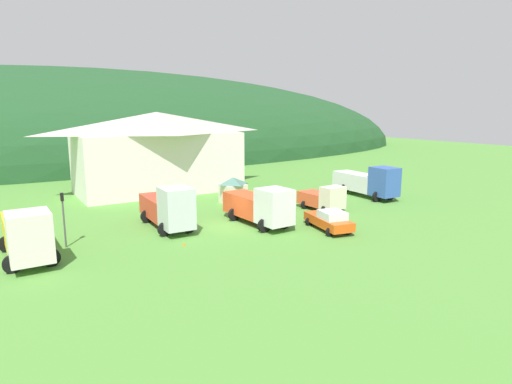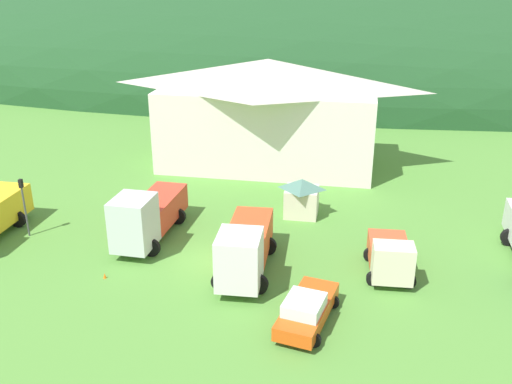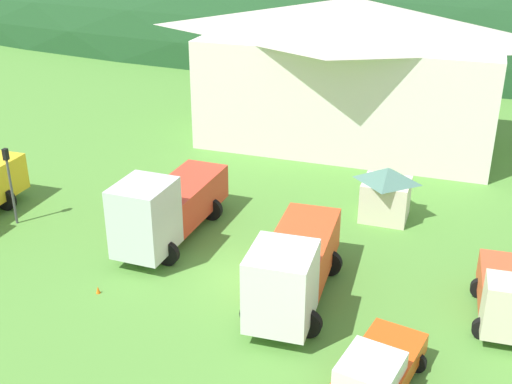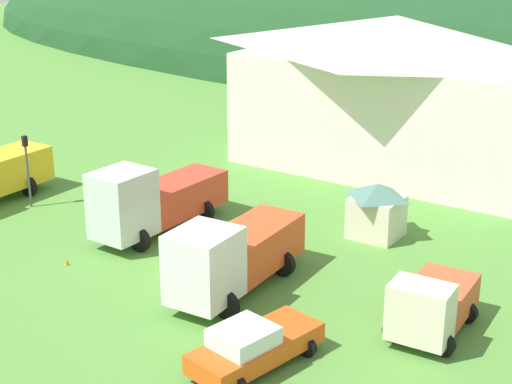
{
  "view_description": "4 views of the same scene",
  "coord_description": "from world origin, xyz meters",
  "px_view_note": "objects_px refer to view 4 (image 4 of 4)",
  "views": [
    {
      "loc": [
        -16.0,
        -30.68,
        9.53
      ],
      "look_at": [
        3.27,
        0.49,
        2.49
      ],
      "focal_mm": 30.48,
      "sensor_mm": 36.0,
      "label": 1
    },
    {
      "loc": [
        8.33,
        -27.87,
        15.86
      ],
      "look_at": [
        2.17,
        4.9,
        2.56
      ],
      "focal_mm": 38.88,
      "sensor_mm": 36.0,
      "label": 2
    },
    {
      "loc": [
        8.32,
        -21.68,
        14.37
      ],
      "look_at": [
        -0.96,
        4.98,
        1.63
      ],
      "focal_mm": 45.19,
      "sensor_mm": 36.0,
      "label": 3
    },
    {
      "loc": [
        19.55,
        -24.3,
        14.39
      ],
      "look_at": [
        0.24,
        4.21,
        2.31
      ],
      "focal_mm": 54.71,
      "sensor_mm": 36.0,
      "label": 4
    }
  ],
  "objects_px": {
    "light_truck_cream": "(431,304)",
    "heavy_rig_white": "(231,255)",
    "traffic_cone_near_pickup": "(67,265)",
    "traffic_cone_mid_row": "(185,216)",
    "depot_building": "(393,92)",
    "traffic_light_west": "(27,163)",
    "service_pickup_orange": "(253,346)",
    "play_shed_cream": "(377,209)",
    "tow_truck_silver": "(152,200)"
  },
  "relations": [
    {
      "from": "light_truck_cream",
      "to": "heavy_rig_white",
      "type": "bearing_deg",
      "value": -83.61
    },
    {
      "from": "traffic_cone_near_pickup",
      "to": "traffic_cone_mid_row",
      "type": "bearing_deg",
      "value": 86.4
    },
    {
      "from": "heavy_rig_white",
      "to": "traffic_cone_near_pickup",
      "type": "height_order",
      "value": "heavy_rig_white"
    },
    {
      "from": "depot_building",
      "to": "traffic_light_west",
      "type": "relative_size",
      "value": 4.99
    },
    {
      "from": "service_pickup_orange",
      "to": "traffic_light_west",
      "type": "distance_m",
      "value": 19.67
    },
    {
      "from": "play_shed_cream",
      "to": "traffic_cone_near_pickup",
      "type": "relative_size",
      "value": 4.26
    },
    {
      "from": "depot_building",
      "to": "play_shed_cream",
      "type": "distance_m",
      "value": 11.71
    },
    {
      "from": "heavy_rig_white",
      "to": "traffic_light_west",
      "type": "height_order",
      "value": "traffic_light_west"
    },
    {
      "from": "service_pickup_orange",
      "to": "traffic_light_west",
      "type": "xyz_separation_m",
      "value": [
        -18.56,
        6.32,
        1.57
      ]
    },
    {
      "from": "service_pickup_orange",
      "to": "traffic_cone_near_pickup",
      "type": "distance_m",
      "value": 11.69
    },
    {
      "from": "play_shed_cream",
      "to": "traffic_cone_near_pickup",
      "type": "distance_m",
      "value": 14.5
    },
    {
      "from": "traffic_light_west",
      "to": "traffic_cone_near_pickup",
      "type": "bearing_deg",
      "value": -29.98
    },
    {
      "from": "tow_truck_silver",
      "to": "traffic_light_west",
      "type": "bearing_deg",
      "value": -82.86
    },
    {
      "from": "depot_building",
      "to": "tow_truck_silver",
      "type": "xyz_separation_m",
      "value": [
        -4.92,
        -16.17,
        -2.97
      ]
    },
    {
      "from": "heavy_rig_white",
      "to": "traffic_cone_near_pickup",
      "type": "distance_m",
      "value": 7.98
    },
    {
      "from": "traffic_light_west",
      "to": "depot_building",
      "type": "bearing_deg",
      "value": 53.0
    },
    {
      "from": "heavy_rig_white",
      "to": "service_pickup_orange",
      "type": "relative_size",
      "value": 1.44
    },
    {
      "from": "traffic_cone_near_pickup",
      "to": "traffic_light_west",
      "type": "bearing_deg",
      "value": 150.02
    },
    {
      "from": "light_truck_cream",
      "to": "traffic_cone_near_pickup",
      "type": "relative_size",
      "value": 7.45
    },
    {
      "from": "depot_building",
      "to": "traffic_light_west",
      "type": "distance_m",
      "value": 21.33
    },
    {
      "from": "tow_truck_silver",
      "to": "traffic_cone_near_pickup",
      "type": "bearing_deg",
      "value": -6.91
    },
    {
      "from": "play_shed_cream",
      "to": "heavy_rig_white",
      "type": "relative_size",
      "value": 0.36
    },
    {
      "from": "heavy_rig_white",
      "to": "light_truck_cream",
      "type": "bearing_deg",
      "value": 96.79
    },
    {
      "from": "tow_truck_silver",
      "to": "traffic_cone_mid_row",
      "type": "distance_m",
      "value": 3.3
    },
    {
      "from": "play_shed_cream",
      "to": "traffic_light_west",
      "type": "relative_size",
      "value": 0.69
    },
    {
      "from": "play_shed_cream",
      "to": "tow_truck_silver",
      "type": "xyz_separation_m",
      "value": [
        -9.06,
        -5.74,
        0.38
      ]
    },
    {
      "from": "tow_truck_silver",
      "to": "heavy_rig_white",
      "type": "height_order",
      "value": "tow_truck_silver"
    },
    {
      "from": "depot_building",
      "to": "tow_truck_silver",
      "type": "height_order",
      "value": "depot_building"
    },
    {
      "from": "heavy_rig_white",
      "to": "light_truck_cream",
      "type": "distance_m",
      "value": 8.07
    },
    {
      "from": "service_pickup_orange",
      "to": "traffic_cone_mid_row",
      "type": "relative_size",
      "value": 8.23
    },
    {
      "from": "traffic_cone_near_pickup",
      "to": "heavy_rig_white",
      "type": "bearing_deg",
      "value": 13.97
    },
    {
      "from": "play_shed_cream",
      "to": "traffic_light_west",
      "type": "height_order",
      "value": "traffic_light_west"
    },
    {
      "from": "service_pickup_orange",
      "to": "traffic_light_west",
      "type": "bearing_deg",
      "value": -97.64
    },
    {
      "from": "depot_building",
      "to": "traffic_cone_near_pickup",
      "type": "distance_m",
      "value": 22.29
    },
    {
      "from": "traffic_light_west",
      "to": "traffic_cone_near_pickup",
      "type": "distance_m",
      "value": 8.56
    },
    {
      "from": "heavy_rig_white",
      "to": "service_pickup_orange",
      "type": "bearing_deg",
      "value": 40.32
    },
    {
      "from": "tow_truck_silver",
      "to": "service_pickup_orange",
      "type": "distance_m",
      "value": 12.89
    },
    {
      "from": "depot_building",
      "to": "heavy_rig_white",
      "type": "bearing_deg",
      "value": -84.26
    },
    {
      "from": "depot_building",
      "to": "heavy_rig_white",
      "type": "height_order",
      "value": "depot_building"
    },
    {
      "from": "depot_building",
      "to": "traffic_light_west",
      "type": "bearing_deg",
      "value": -127.0
    },
    {
      "from": "light_truck_cream",
      "to": "traffic_light_west",
      "type": "relative_size",
      "value": 1.21
    },
    {
      "from": "traffic_light_west",
      "to": "light_truck_cream",
      "type": "bearing_deg",
      "value": -2.14
    },
    {
      "from": "traffic_light_west",
      "to": "tow_truck_silver",
      "type": "bearing_deg",
      "value": 5.59
    },
    {
      "from": "light_truck_cream",
      "to": "service_pickup_orange",
      "type": "distance_m",
      "value": 6.83
    },
    {
      "from": "tow_truck_silver",
      "to": "traffic_light_west",
      "type": "xyz_separation_m",
      "value": [
        -7.84,
        -0.77,
        0.64
      ]
    },
    {
      "from": "depot_building",
      "to": "traffic_cone_mid_row",
      "type": "height_order",
      "value": "depot_building"
    },
    {
      "from": "play_shed_cream",
      "to": "service_pickup_orange",
      "type": "distance_m",
      "value": 12.95
    },
    {
      "from": "depot_building",
      "to": "service_pickup_orange",
      "type": "bearing_deg",
      "value": -76.0
    },
    {
      "from": "service_pickup_orange",
      "to": "traffic_cone_near_pickup",
      "type": "height_order",
      "value": "service_pickup_orange"
    },
    {
      "from": "depot_building",
      "to": "heavy_rig_white",
      "type": "distance_m",
      "value": 19.49
    }
  ]
}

